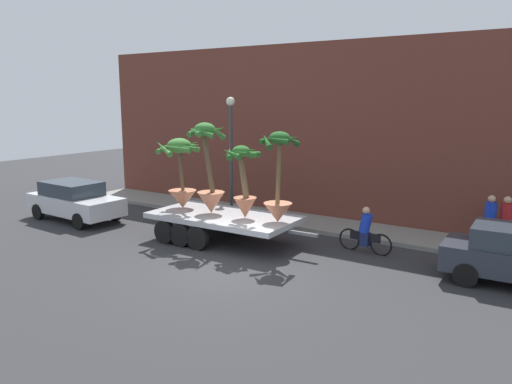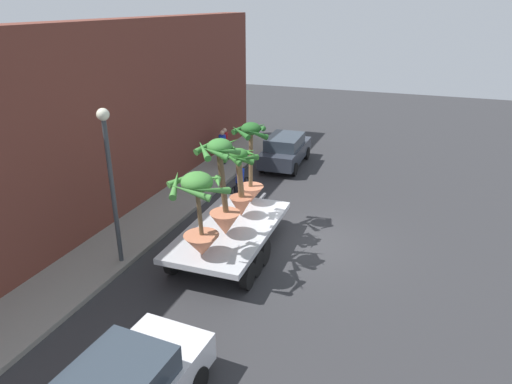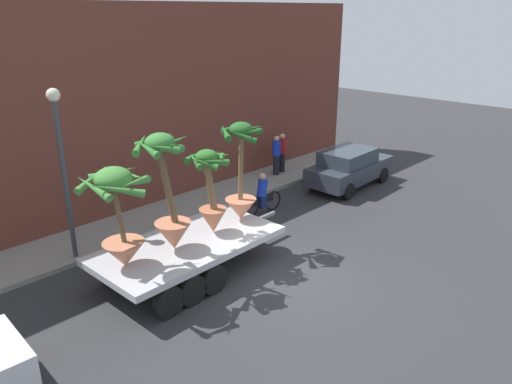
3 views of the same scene
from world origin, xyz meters
The scene contains 13 objects.
ground_plane centered at (0.00, 0.00, 0.00)m, with size 60.00×60.00×0.00m, color #2D2D30.
sidewalk centered at (0.00, 6.10, 0.07)m, with size 24.00×2.20×0.15m, color gray.
building_facade centered at (0.00, 7.80, 3.57)m, with size 24.00×1.20×7.13m, color brown.
flatbed_trailer centered at (-1.97, 2.33, 0.76)m, with size 6.13×2.69×0.98m.
potted_palm_rear centered at (-2.32, 2.29, 2.38)m, with size 1.44×1.36×3.14m.
potted_palm_middle centered at (-3.68, 2.37, 2.28)m, with size 1.67×1.75×2.54m.
potted_palm_front centered at (-0.89, 2.31, 2.19)m, with size 1.26×1.19×2.42m.
potted_palm_extra centered at (0.38, 2.43, 2.27)m, with size 1.32×1.37×2.93m.
cyclist centered at (2.81, 3.86, 0.67)m, with size 1.84×0.37×1.54m.
parked_car centered at (7.39, 3.28, 0.82)m, with size 4.17×1.91×1.58m.
pedestrian_near_gate centered at (6.15, 6.16, 1.04)m, with size 0.36×0.36×1.71m.
pedestrian_far_left centered at (6.61, 6.24, 1.04)m, with size 0.36×0.36×1.71m.
street_lamp centered at (-3.54, 5.30, 3.23)m, with size 0.36×0.36×4.83m.
Camera 2 is at (-13.91, -3.09, 7.69)m, focal length 32.48 mm.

